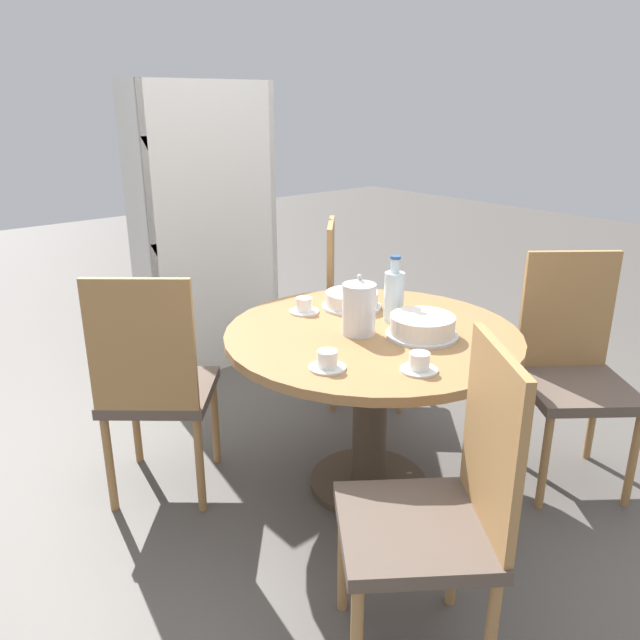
{
  "coord_description": "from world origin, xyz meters",
  "views": [
    {
      "loc": [
        -1.65,
        -1.63,
        1.58
      ],
      "look_at": [
        0.0,
        0.32,
        0.67
      ],
      "focal_mm": 35.0,
      "sensor_mm": 36.0,
      "label": 1
    }
  ],
  "objects_px": {
    "coffee_pot": "(359,307)",
    "cup_b": "(327,361)",
    "cup_a": "(419,364)",
    "chair_b": "(440,507)",
    "chair_c": "(573,367)",
    "chair_d": "(354,309)",
    "water_bottle": "(394,295)",
    "chair_a": "(155,383)",
    "cup_c": "(304,306)",
    "cake_second": "(352,300)",
    "cake_main": "(422,326)",
    "bookshelf": "(209,235)"
  },
  "relations": [
    {
      "from": "cup_a",
      "to": "cup_c",
      "type": "distance_m",
      "value": 0.74
    },
    {
      "from": "cake_second",
      "to": "cup_b",
      "type": "height_order",
      "value": "cake_second"
    },
    {
      "from": "chair_c",
      "to": "coffee_pot",
      "type": "distance_m",
      "value": 0.98
    },
    {
      "from": "chair_a",
      "to": "cup_b",
      "type": "xyz_separation_m",
      "value": [
        0.32,
        -0.67,
        0.23
      ]
    },
    {
      "from": "water_bottle",
      "to": "cake_second",
      "type": "distance_m",
      "value": 0.25
    },
    {
      "from": "water_bottle",
      "to": "cake_second",
      "type": "bearing_deg",
      "value": 93.67
    },
    {
      "from": "cake_second",
      "to": "cup_b",
      "type": "bearing_deg",
      "value": -140.12
    },
    {
      "from": "water_bottle",
      "to": "cup_a",
      "type": "xyz_separation_m",
      "value": [
        -0.31,
        -0.41,
        -0.09
      ]
    },
    {
      "from": "chair_a",
      "to": "cake_second",
      "type": "bearing_deg",
      "value": -155.25
    },
    {
      "from": "cup_b",
      "to": "chair_c",
      "type": "bearing_deg",
      "value": -16.26
    },
    {
      "from": "cup_a",
      "to": "chair_b",
      "type": "bearing_deg",
      "value": -130.41
    },
    {
      "from": "coffee_pot",
      "to": "cup_b",
      "type": "relative_size",
      "value": 1.87
    },
    {
      "from": "chair_a",
      "to": "bookshelf",
      "type": "relative_size",
      "value": 0.58
    },
    {
      "from": "chair_d",
      "to": "water_bottle",
      "type": "distance_m",
      "value": 0.81
    },
    {
      "from": "water_bottle",
      "to": "cake_main",
      "type": "distance_m",
      "value": 0.22
    },
    {
      "from": "chair_d",
      "to": "cup_a",
      "type": "height_order",
      "value": "chair_d"
    },
    {
      "from": "chair_c",
      "to": "cup_b",
      "type": "height_order",
      "value": "chair_c"
    },
    {
      "from": "cake_second",
      "to": "cup_a",
      "type": "xyz_separation_m",
      "value": [
        -0.29,
        -0.64,
        -0.01
      ]
    },
    {
      "from": "chair_d",
      "to": "water_bottle",
      "type": "xyz_separation_m",
      "value": [
        -0.39,
        -0.64,
        0.31
      ]
    },
    {
      "from": "cup_b",
      "to": "bookshelf",
      "type": "bearing_deg",
      "value": 71.56
    },
    {
      "from": "chair_b",
      "to": "cup_a",
      "type": "relative_size",
      "value": 7.64
    },
    {
      "from": "coffee_pot",
      "to": "water_bottle",
      "type": "height_order",
      "value": "water_bottle"
    },
    {
      "from": "chair_c",
      "to": "cup_b",
      "type": "distance_m",
      "value": 1.17
    },
    {
      "from": "cup_c",
      "to": "water_bottle",
      "type": "bearing_deg",
      "value": -56.19
    },
    {
      "from": "coffee_pot",
      "to": "cup_c",
      "type": "bearing_deg",
      "value": 90.06
    },
    {
      "from": "chair_b",
      "to": "bookshelf",
      "type": "distance_m",
      "value": 2.44
    },
    {
      "from": "chair_a",
      "to": "water_bottle",
      "type": "height_order",
      "value": "water_bottle"
    },
    {
      "from": "chair_d",
      "to": "coffee_pot",
      "type": "height_order",
      "value": "chair_d"
    },
    {
      "from": "chair_b",
      "to": "chair_d",
      "type": "relative_size",
      "value": 1.0
    },
    {
      "from": "chair_c",
      "to": "cake_main",
      "type": "distance_m",
      "value": 0.73
    },
    {
      "from": "coffee_pot",
      "to": "cake_second",
      "type": "bearing_deg",
      "value": 51.67
    },
    {
      "from": "coffee_pot",
      "to": "chair_a",
      "type": "bearing_deg",
      "value": 142.2
    },
    {
      "from": "chair_d",
      "to": "cup_c",
      "type": "height_order",
      "value": "chair_d"
    },
    {
      "from": "cup_a",
      "to": "coffee_pot",
      "type": "bearing_deg",
      "value": 77.01
    },
    {
      "from": "chair_b",
      "to": "cake_second",
      "type": "bearing_deg",
      "value": -174.12
    },
    {
      "from": "cake_main",
      "to": "cake_second",
      "type": "bearing_deg",
      "value": 85.67
    },
    {
      "from": "chair_c",
      "to": "water_bottle",
      "type": "xyz_separation_m",
      "value": [
        -0.57,
        0.51,
        0.31
      ]
    },
    {
      "from": "cup_a",
      "to": "water_bottle",
      "type": "bearing_deg",
      "value": 53.22
    },
    {
      "from": "chair_d",
      "to": "water_bottle",
      "type": "bearing_deg",
      "value": -167.8
    },
    {
      "from": "coffee_pot",
      "to": "chair_b",
      "type": "bearing_deg",
      "value": -117.86
    },
    {
      "from": "chair_b",
      "to": "chair_d",
      "type": "xyz_separation_m",
      "value": [
        1.0,
        1.41,
        0.0
      ]
    },
    {
      "from": "water_bottle",
      "to": "cup_a",
      "type": "bearing_deg",
      "value": -126.78
    },
    {
      "from": "chair_b",
      "to": "cake_main",
      "type": "bearing_deg",
      "value": 171.97
    },
    {
      "from": "chair_c",
      "to": "cup_a",
      "type": "relative_size",
      "value": 7.64
    },
    {
      "from": "coffee_pot",
      "to": "cup_b",
      "type": "bearing_deg",
      "value": -150.62
    },
    {
      "from": "cake_second",
      "to": "chair_c",
      "type": "bearing_deg",
      "value": -52.1
    },
    {
      "from": "chair_a",
      "to": "water_bottle",
      "type": "xyz_separation_m",
      "value": [
        0.85,
        -0.48,
        0.31
      ]
    },
    {
      "from": "chair_d",
      "to": "cake_second",
      "type": "xyz_separation_m",
      "value": [
        -0.4,
        -0.41,
        0.23
      ]
    },
    {
      "from": "chair_c",
      "to": "cake_second",
      "type": "bearing_deg",
      "value": 166.11
    },
    {
      "from": "water_bottle",
      "to": "cup_a",
      "type": "distance_m",
      "value": 0.52
    }
  ]
}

